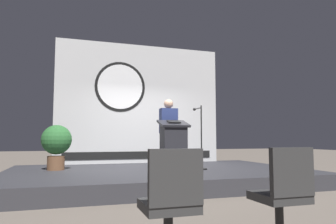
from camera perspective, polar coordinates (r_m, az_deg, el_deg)
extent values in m
plane|color=#6B6056|center=(6.96, -1.88, -13.00)|extent=(40.00, 40.00, 0.00)
cube|color=#333338|center=(6.94, -1.88, -11.77)|extent=(6.40, 4.00, 0.30)
cube|color=silver|center=(8.75, -5.09, 1.61)|extent=(4.64, 0.10, 3.35)
cylinder|color=black|center=(8.65, -8.84, 4.66)|extent=(1.40, 0.02, 1.40)
cylinder|color=white|center=(8.64, -8.84, 4.67)|extent=(1.25, 0.02, 1.25)
cube|color=black|center=(8.64, -5.08, -7.96)|extent=(4.18, 0.02, 0.20)
cube|color=#26262B|center=(6.77, 1.02, -6.54)|extent=(0.52, 0.40, 0.97)
cube|color=#26262B|center=(6.77, 1.01, -2.16)|extent=(0.64, 0.49, 0.19)
cube|color=black|center=(6.75, 1.06, -1.77)|extent=(0.28, 0.20, 0.08)
cylinder|color=black|center=(7.24, 0.09, -7.12)|extent=(0.26, 0.26, 0.80)
cube|color=navy|center=(7.24, 0.09, -1.64)|extent=(0.40, 0.24, 0.58)
sphere|color=tan|center=(7.28, 0.09, 1.50)|extent=(0.22, 0.22, 0.22)
cylinder|color=black|center=(6.87, 6.28, -10.46)|extent=(0.24, 0.24, 0.02)
cylinder|color=black|center=(6.84, 6.22, -4.66)|extent=(0.03, 0.03, 1.41)
cylinder|color=black|center=(7.05, 5.53, 0.65)|extent=(0.02, 0.39, 0.02)
sphere|color=#262626|center=(7.23, 4.92, 0.51)|extent=(0.07, 0.07, 0.07)
cylinder|color=brown|center=(7.11, -20.11, -8.88)|extent=(0.36, 0.36, 0.30)
sphere|color=#2D6B33|center=(7.10, -19.98, -4.85)|extent=(0.64, 0.64, 0.64)
cylinder|color=black|center=(3.29, 19.99, -18.49)|extent=(0.08, 0.08, 0.37)
cube|color=#333333|center=(3.24, 19.87, -14.62)|extent=(0.44, 0.44, 0.08)
cube|color=#333333|center=(3.05, 22.03, -10.24)|extent=(0.44, 0.06, 0.44)
cube|color=#333333|center=(2.68, 0.04, -17.03)|extent=(0.44, 0.44, 0.08)
cube|color=#333333|center=(2.44, 1.47, -11.99)|extent=(0.44, 0.06, 0.44)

